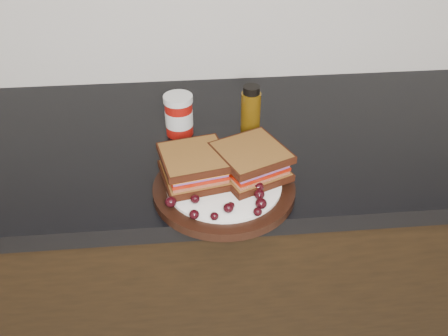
# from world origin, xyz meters

# --- Properties ---
(base_cabinets) EXTENTS (3.96, 0.58, 0.86)m
(base_cabinets) POSITION_xyz_m (0.00, 1.70, 0.43)
(base_cabinets) COLOR black
(base_cabinets) RESTS_ON ground_plane
(countertop) EXTENTS (3.98, 0.60, 0.04)m
(countertop) POSITION_xyz_m (0.00, 1.70, 0.88)
(countertop) COLOR black
(countertop) RESTS_ON base_cabinets
(plate) EXTENTS (0.28, 0.28, 0.02)m
(plate) POSITION_xyz_m (-0.09, 1.49, 0.91)
(plate) COLOR black
(plate) RESTS_ON countertop
(sandwich_left) EXTENTS (0.15, 0.15, 0.06)m
(sandwich_left) POSITION_xyz_m (-0.14, 1.51, 0.95)
(sandwich_left) COLOR brown
(sandwich_left) RESTS_ON plate
(sandwich_right) EXTENTS (0.17, 0.17, 0.06)m
(sandwich_right) POSITION_xyz_m (-0.03, 1.52, 0.95)
(sandwich_right) COLOR brown
(sandwich_right) RESTS_ON plate
(grape_0) EXTENTS (0.02, 0.02, 0.02)m
(grape_0) POSITION_xyz_m (-0.19, 1.43, 0.93)
(grape_0) COLOR black
(grape_0) RESTS_ON plate
(grape_1) EXTENTS (0.02, 0.02, 0.02)m
(grape_1) POSITION_xyz_m (-0.15, 1.44, 0.93)
(grape_1) COLOR black
(grape_1) RESTS_ON plate
(grape_2) EXTENTS (0.02, 0.02, 0.02)m
(grape_2) POSITION_xyz_m (-0.15, 1.39, 0.93)
(grape_2) COLOR black
(grape_2) RESTS_ON plate
(grape_3) EXTENTS (0.02, 0.02, 0.01)m
(grape_3) POSITION_xyz_m (-0.12, 1.39, 0.93)
(grape_3) COLOR black
(grape_3) RESTS_ON plate
(grape_4) EXTENTS (0.02, 0.02, 0.02)m
(grape_4) POSITION_xyz_m (-0.09, 1.40, 0.93)
(grape_4) COLOR black
(grape_4) RESTS_ON plate
(grape_5) EXTENTS (0.01, 0.01, 0.01)m
(grape_5) POSITION_xyz_m (-0.08, 1.41, 0.93)
(grape_5) COLOR black
(grape_5) RESTS_ON plate
(grape_6) EXTENTS (0.02, 0.02, 0.02)m
(grape_6) POSITION_xyz_m (-0.04, 1.39, 0.93)
(grape_6) COLOR black
(grape_6) RESTS_ON plate
(grape_7) EXTENTS (0.02, 0.02, 0.02)m
(grape_7) POSITION_xyz_m (-0.03, 1.41, 0.93)
(grape_7) COLOR black
(grape_7) RESTS_ON plate
(grape_8) EXTENTS (0.02, 0.02, 0.02)m
(grape_8) POSITION_xyz_m (-0.03, 1.44, 0.93)
(grape_8) COLOR black
(grape_8) RESTS_ON plate
(grape_9) EXTENTS (0.02, 0.02, 0.02)m
(grape_9) POSITION_xyz_m (-0.03, 1.46, 0.93)
(grape_9) COLOR black
(grape_9) RESTS_ON plate
(grape_10) EXTENTS (0.02, 0.02, 0.02)m
(grape_10) POSITION_xyz_m (-0.01, 1.50, 0.93)
(grape_10) COLOR black
(grape_10) RESTS_ON plate
(grape_11) EXTENTS (0.02, 0.02, 0.02)m
(grape_11) POSITION_xyz_m (-0.02, 1.50, 0.93)
(grape_11) COLOR black
(grape_11) RESTS_ON plate
(grape_12) EXTENTS (0.02, 0.02, 0.01)m
(grape_12) POSITION_xyz_m (-0.03, 1.53, 0.93)
(grape_12) COLOR black
(grape_12) RESTS_ON plate
(grape_13) EXTENTS (0.02, 0.02, 0.02)m
(grape_13) POSITION_xyz_m (-0.14, 1.56, 0.93)
(grape_13) COLOR black
(grape_13) RESTS_ON plate
(grape_14) EXTENTS (0.02, 0.02, 0.02)m
(grape_14) POSITION_xyz_m (-0.16, 1.53, 0.93)
(grape_14) COLOR black
(grape_14) RESTS_ON plate
(grape_15) EXTENTS (0.02, 0.02, 0.02)m
(grape_15) POSITION_xyz_m (-0.15, 1.51, 0.93)
(grape_15) COLOR black
(grape_15) RESTS_ON plate
(grape_16) EXTENTS (0.02, 0.02, 0.01)m
(grape_16) POSITION_xyz_m (-0.18, 1.47, 0.93)
(grape_16) COLOR black
(grape_16) RESTS_ON plate
(grape_17) EXTENTS (0.02, 0.02, 0.02)m
(grape_17) POSITION_xyz_m (-0.13, 1.54, 0.93)
(grape_17) COLOR black
(grape_17) RESTS_ON plate
(grape_18) EXTENTS (0.02, 0.02, 0.02)m
(grape_18) POSITION_xyz_m (-0.17, 1.51, 0.93)
(grape_18) COLOR black
(grape_18) RESTS_ON plate
(grape_19) EXTENTS (0.02, 0.02, 0.02)m
(grape_19) POSITION_xyz_m (-0.17, 1.50, 0.93)
(grape_19) COLOR black
(grape_19) RESTS_ON plate
(condiment_jar) EXTENTS (0.08, 0.08, 0.10)m
(condiment_jar) POSITION_xyz_m (-0.17, 1.72, 0.95)
(condiment_jar) COLOR #98110B
(condiment_jar) RESTS_ON countertop
(oil_bottle) EXTENTS (0.06, 0.06, 0.12)m
(oil_bottle) POSITION_xyz_m (-0.01, 1.70, 0.96)
(oil_bottle) COLOR #523508
(oil_bottle) RESTS_ON countertop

